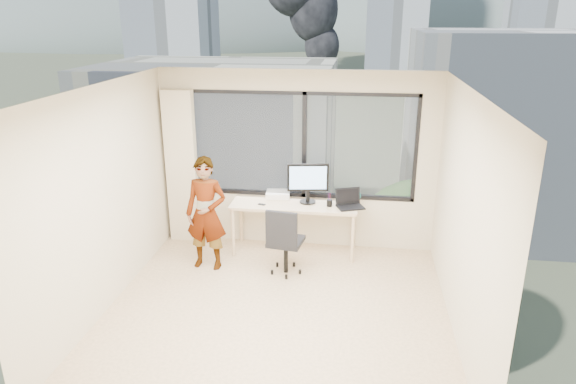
% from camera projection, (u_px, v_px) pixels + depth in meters
% --- Properties ---
extents(floor, '(4.00, 4.00, 0.01)m').
position_uv_depth(floor, '(276.00, 312.00, 6.13)').
color(floor, beige).
rests_on(floor, ground).
extents(ceiling, '(4.00, 4.00, 0.01)m').
position_uv_depth(ceiling, '(274.00, 89.00, 5.27)').
color(ceiling, white).
rests_on(ceiling, ground).
extents(wall_front, '(4.00, 0.01, 2.60)m').
position_uv_depth(wall_front, '(232.00, 305.00, 3.83)').
color(wall_front, beige).
rests_on(wall_front, ground).
extents(wall_left, '(0.01, 4.00, 2.60)m').
position_uv_depth(wall_left, '(103.00, 200.00, 5.96)').
color(wall_left, beige).
rests_on(wall_left, ground).
extents(wall_right, '(0.01, 4.00, 2.60)m').
position_uv_depth(wall_right, '(464.00, 218.00, 5.44)').
color(wall_right, beige).
rests_on(wall_right, ground).
extents(window_wall, '(3.30, 0.16, 1.55)m').
position_uv_depth(window_wall, '(301.00, 145.00, 7.49)').
color(window_wall, black).
rests_on(window_wall, ground).
extents(curtain, '(0.45, 0.14, 2.30)m').
position_uv_depth(curtain, '(182.00, 168.00, 7.73)').
color(curtain, beige).
rests_on(curtain, floor).
extents(desk, '(1.80, 0.60, 0.75)m').
position_uv_depth(desk, '(294.00, 228.00, 7.56)').
color(desk, beige).
rests_on(desk, floor).
extents(chair, '(0.56, 0.56, 0.97)m').
position_uv_depth(chair, '(286.00, 239.00, 6.90)').
color(chair, black).
rests_on(chair, floor).
extents(person, '(0.59, 0.41, 1.56)m').
position_uv_depth(person, '(206.00, 214.00, 6.98)').
color(person, '#2D2D33').
rests_on(person, floor).
extents(monitor, '(0.60, 0.22, 0.59)m').
position_uv_depth(monitor, '(308.00, 183.00, 7.38)').
color(monitor, black).
rests_on(monitor, desk).
extents(game_console, '(0.37, 0.32, 0.08)m').
position_uv_depth(game_console, '(278.00, 194.00, 7.69)').
color(game_console, white).
rests_on(game_console, desk).
extents(laptop, '(0.47, 0.49, 0.23)m').
position_uv_depth(laptop, '(351.00, 200.00, 7.23)').
color(laptop, black).
rests_on(laptop, desk).
extents(cellphone, '(0.11, 0.07, 0.01)m').
position_uv_depth(cellphone, '(262.00, 204.00, 7.38)').
color(cellphone, black).
rests_on(cellphone, desk).
extents(pen_cup, '(0.08, 0.08, 0.10)m').
position_uv_depth(pen_cup, '(329.00, 203.00, 7.31)').
color(pen_cup, black).
rests_on(pen_cup, desk).
extents(handbag, '(0.29, 0.16, 0.21)m').
position_uv_depth(handbag, '(351.00, 195.00, 7.44)').
color(handbag, '#0D4D51').
rests_on(handbag, desk).
extents(exterior_ground, '(400.00, 400.00, 0.04)m').
position_uv_depth(exterior_ground, '(357.00, 89.00, 123.01)').
color(exterior_ground, '#515B3D').
rests_on(exterior_ground, ground).
extents(near_bldg_a, '(16.00, 12.00, 14.00)m').
position_uv_depth(near_bldg_a, '(220.00, 163.00, 37.66)').
color(near_bldg_a, '#ECE8C6').
rests_on(near_bldg_a, exterior_ground).
extents(near_bldg_b, '(14.00, 13.00, 16.00)m').
position_uv_depth(near_bldg_b, '(497.00, 134.00, 42.10)').
color(near_bldg_b, white).
rests_on(near_bldg_b, exterior_ground).
extents(far_tower_a, '(14.00, 14.00, 28.00)m').
position_uv_depth(far_tower_a, '(174.00, 30.00, 99.56)').
color(far_tower_a, silver).
rests_on(far_tower_a, exterior_ground).
extents(far_tower_b, '(13.00, 13.00, 30.00)m').
position_uv_depth(far_tower_b, '(396.00, 23.00, 117.05)').
color(far_tower_b, silver).
rests_on(far_tower_b, exterior_ground).
extents(far_tower_c, '(15.00, 15.00, 26.00)m').
position_uv_depth(far_tower_c, '(539.00, 30.00, 131.62)').
color(far_tower_c, silver).
rests_on(far_tower_c, exterior_ground).
extents(far_tower_d, '(16.00, 14.00, 22.00)m').
position_uv_depth(far_tower_d, '(158.00, 34.00, 155.25)').
color(far_tower_d, silver).
rests_on(far_tower_d, exterior_ground).
extents(hill_a, '(288.00, 216.00, 90.00)m').
position_uv_depth(hill_a, '(168.00, 41.00, 325.72)').
color(hill_a, slate).
rests_on(hill_a, exterior_ground).
extents(hill_b, '(300.00, 220.00, 96.00)m').
position_uv_depth(hill_b, '(538.00, 44.00, 297.19)').
color(hill_b, slate).
rests_on(hill_b, exterior_ground).
extents(tree_a, '(7.00, 7.00, 8.00)m').
position_uv_depth(tree_a, '(78.00, 240.00, 32.07)').
color(tree_a, '#1E4717').
rests_on(tree_a, exterior_ground).
extents(tree_b, '(7.60, 7.60, 9.00)m').
position_uv_depth(tree_b, '(416.00, 288.00, 25.57)').
color(tree_b, '#1E4717').
rests_on(tree_b, exterior_ground).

